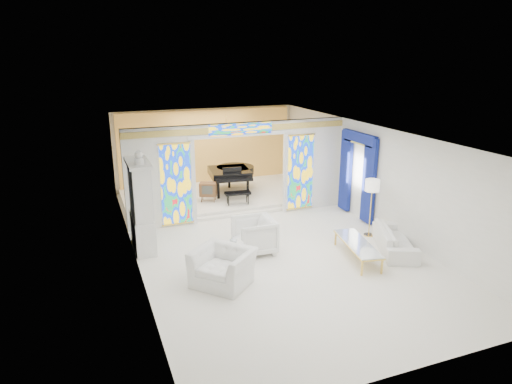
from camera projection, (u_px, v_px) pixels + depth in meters
name	position (u px, v px, depth m)	size (l,w,h in m)	color
floor	(264.00, 239.00, 12.77)	(12.00, 12.00, 0.00)	white
ceiling	(265.00, 133.00, 11.90)	(7.00, 12.00, 0.02)	white
wall_back	(206.00, 147.00, 17.69)	(7.00, 0.02, 3.00)	white
wall_front	(411.00, 291.00, 6.98)	(7.00, 0.02, 3.00)	white
wall_left	(132.00, 202.00, 11.13)	(0.02, 12.00, 3.00)	white
wall_right	(373.00, 176.00, 13.54)	(0.02, 12.00, 3.00)	white
partition_wall	(240.00, 166.00, 14.07)	(7.00, 0.22, 3.00)	white
stained_glass_left	(176.00, 185.00, 13.38)	(0.90, 0.04, 2.40)	gold
stained_glass_right	(300.00, 172.00, 14.78)	(0.90, 0.04, 2.40)	gold
stained_glass_transom	(241.00, 129.00, 13.64)	(2.00, 0.04, 0.34)	gold
alcove_platform	(221.00, 196.00, 16.41)	(6.80, 3.80, 0.18)	white
gold_curtain_back	(207.00, 148.00, 17.59)	(6.70, 0.10, 2.90)	#ECB752
chandelier	(226.00, 128.00, 15.67)	(0.48, 0.48, 0.30)	gold
blue_drapes	(357.00, 168.00, 14.11)	(0.14, 1.85, 2.65)	navy
china_cabinet	(141.00, 207.00, 11.86)	(0.56, 1.46, 2.72)	silver
armchair_left	(223.00, 267.00, 10.19)	(1.26, 1.10, 0.82)	white
armchair_right	(254.00, 235.00, 11.83)	(0.99, 1.02, 0.93)	white
sofa	(395.00, 239.00, 11.99)	(2.06, 0.80, 0.60)	white
side_table	(233.00, 252.00, 10.98)	(0.55, 0.55, 0.63)	silver
vase	(233.00, 240.00, 10.89)	(0.18, 0.18, 0.18)	silver
coffee_table	(358.00, 244.00, 11.46)	(0.96, 2.02, 0.43)	silver
floor_lamp	(372.00, 188.00, 12.64)	(0.47, 0.47, 1.65)	gold
grand_piano	(232.00, 172.00, 16.43)	(1.85, 2.68, 1.05)	black
tv_console	(208.00, 189.00, 15.37)	(0.66, 0.57, 0.65)	brown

